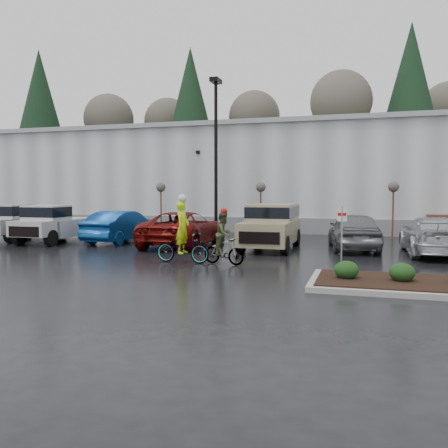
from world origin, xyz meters
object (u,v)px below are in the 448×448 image
(car_far_silver, at_px, (433,236))
(car_grey, at_px, (354,231))
(car_blue, at_px, (122,227))
(suv_tan, at_px, (271,227))
(sapling_mid, at_px, (261,190))
(sapling_east, at_px, (393,190))
(lamppost, at_px, (216,140))
(cyclist_olive, at_px, (224,244))
(cyclist_hivis, at_px, (183,242))
(sapling_west, at_px, (161,190))
(pickup_white, at_px, (58,223))
(car_red, at_px, (183,229))
(pallet_stack_a, at_px, (439,226))
(pickup_silver, at_px, (20,222))
(fire_lane_sign, at_px, (342,232))

(car_far_silver, bearing_deg, car_grey, -17.87)
(car_blue, bearing_deg, suv_tan, 179.71)
(sapling_mid, distance_m, sapling_east, 7.50)
(lamppost, bearing_deg, cyclist_olive, -71.10)
(car_far_silver, xyz_separation_m, cyclist_hivis, (-9.23, -4.96, -0.02))
(sapling_west, height_order, suv_tan, sapling_west)
(car_blue, xyz_separation_m, suv_tan, (7.96, -0.62, 0.21))
(pickup_white, distance_m, car_blue, 3.41)
(sapling_east, relative_size, car_far_silver, 0.58)
(lamppost, bearing_deg, car_grey, -29.98)
(cyclist_hivis, bearing_deg, car_blue, 47.62)
(car_blue, bearing_deg, sapling_mid, -132.20)
(pickup_white, distance_m, car_far_silver, 18.15)
(sapling_east, height_order, suv_tan, sapling_east)
(car_red, height_order, suv_tan, suv_tan)
(car_far_silver, bearing_deg, sapling_west, -25.31)
(sapling_west, xyz_separation_m, cyclist_olive, (7.59, -11.50, -1.96))
(sapling_east, height_order, pallet_stack_a, sapling_east)
(sapling_east, bearing_deg, pickup_white, -158.57)
(sapling_mid, distance_m, car_blue, 8.65)
(pallet_stack_a, distance_m, cyclist_olive, 15.35)
(pickup_silver, bearing_deg, sapling_west, 46.65)
(sapling_west, bearing_deg, cyclist_olive, -56.56)
(pickup_silver, bearing_deg, fire_lane_sign, -20.98)
(car_grey, distance_m, cyclist_hivis, 8.42)
(pickup_silver, xyz_separation_m, car_red, (9.73, -0.31, -0.15))
(fire_lane_sign, xyz_separation_m, pickup_silver, (-17.53, 6.72, -0.43))
(pickup_silver, bearing_deg, pickup_white, -11.36)
(suv_tan, bearing_deg, car_blue, 175.52)
(sapling_east, distance_m, car_red, 12.02)
(pickup_silver, xyz_separation_m, cyclist_olive, (13.33, -5.42, -0.21))
(suv_tan, xyz_separation_m, car_grey, (3.68, 0.81, -0.17))
(pallet_stack_a, distance_m, cyclist_hivis, 16.33)
(sapling_east, height_order, car_red, sapling_east)
(car_red, bearing_deg, lamppost, -91.22)
(pallet_stack_a, height_order, pickup_white, pickup_white)
(lamppost, distance_m, fire_lane_sign, 14.78)
(pickup_white, height_order, cyclist_hivis, cyclist_hivis)
(car_far_silver, bearing_deg, fire_lane_sign, 59.22)
(fire_lane_sign, xyz_separation_m, suv_tan, (-3.45, 6.36, -0.38))
(sapling_west, relative_size, fire_lane_sign, 1.45)
(lamppost, distance_m, car_far_silver, 13.44)
(cyclist_olive, bearing_deg, car_far_silver, -42.90)
(pickup_silver, bearing_deg, sapling_east, 17.11)
(cyclist_olive, bearing_deg, sapling_west, 47.51)
(fire_lane_sign, bearing_deg, car_far_silver, 61.31)
(fire_lane_sign, distance_m, cyclist_hivis, 5.98)
(car_red, distance_m, car_grey, 8.07)
(sapling_west, xyz_separation_m, sapling_mid, (6.50, 0.00, 0.00))
(suv_tan, xyz_separation_m, cyclist_olive, (-0.76, -5.05, -0.26))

